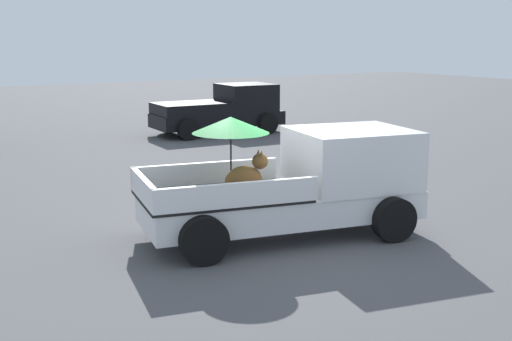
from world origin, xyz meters
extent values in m
plane|color=#4C4C4F|center=(0.00, 0.00, 0.00)|extent=(80.00, 80.00, 0.00)
cylinder|color=black|center=(1.90, 0.64, 0.40)|extent=(0.84, 0.42, 0.80)
cylinder|color=black|center=(1.54, -1.28, 0.40)|extent=(0.84, 0.42, 0.80)
cylinder|color=black|center=(-1.54, 1.28, 0.40)|extent=(0.84, 0.42, 0.80)
cylinder|color=black|center=(-1.90, -0.64, 0.40)|extent=(0.84, 0.42, 0.80)
cube|color=white|center=(0.00, 0.00, 0.57)|extent=(5.24, 2.68, 0.50)
cube|color=white|center=(1.38, -0.26, 1.36)|extent=(2.40, 2.21, 1.08)
cube|color=#4C606B|center=(2.36, -0.44, 1.56)|extent=(0.37, 1.70, 0.64)
cube|color=black|center=(-1.13, 0.21, 0.85)|extent=(3.09, 2.32, 0.06)
cube|color=white|center=(-0.96, 1.11, 1.08)|extent=(2.77, 0.61, 0.40)
cube|color=white|center=(-1.30, -0.70, 1.08)|extent=(2.77, 0.61, 0.40)
cube|color=white|center=(-2.46, 0.46, 1.08)|extent=(0.43, 1.83, 0.40)
ellipsoid|color=brown|center=(-0.82, -0.06, 1.14)|extent=(0.73, 0.44, 0.52)
sphere|color=brown|center=(-0.53, -0.11, 1.46)|extent=(0.33, 0.33, 0.28)
cone|color=brown|center=(-0.51, -0.03, 1.60)|extent=(0.10, 0.10, 0.12)
cone|color=brown|center=(-0.54, -0.19, 1.60)|extent=(0.10, 0.10, 0.12)
cylinder|color=black|center=(-0.95, 0.16, 1.44)|extent=(0.03, 0.03, 1.11)
cone|color=#19722D|center=(-0.95, 0.16, 2.09)|extent=(1.56, 1.56, 0.28)
cylinder|color=black|center=(6.57, 12.84, 0.38)|extent=(0.77, 0.28, 0.76)
cylinder|color=black|center=(6.51, 10.94, 0.38)|extent=(0.77, 0.28, 0.76)
cylinder|color=black|center=(3.37, 12.94, 0.38)|extent=(0.77, 0.28, 0.76)
cylinder|color=black|center=(3.31, 11.04, 0.38)|extent=(0.77, 0.28, 0.76)
cube|color=black|center=(4.94, 11.94, 0.55)|extent=(4.86, 1.95, 0.50)
cube|color=black|center=(6.14, 11.90, 1.30)|extent=(1.96, 1.86, 1.00)
cube|color=black|center=(3.94, 11.97, 1.00)|extent=(2.76, 1.89, 0.40)
camera|label=1|loc=(-6.36, -9.74, 3.61)|focal=46.43mm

